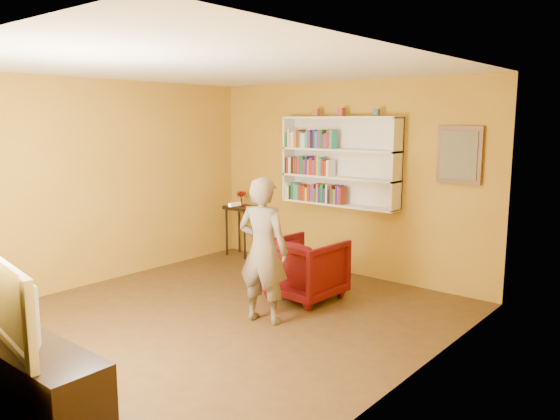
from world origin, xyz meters
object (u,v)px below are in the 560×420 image
object	(u,v)px
console_table	(242,215)
armchair	(306,268)
television	(25,303)
tv_cabinet	(31,380)
ruby_lustre	(241,195)
bookshelf	(342,162)
person	(263,250)

from	to	relation	value
console_table	armchair	size ratio (longest dim) A/B	0.98
armchair	television	size ratio (longest dim) A/B	0.75
armchair	tv_cabinet	bearing A→B (deg)	93.93
ruby_lustre	armchair	bearing A→B (deg)	-26.79
bookshelf	console_table	size ratio (longest dim) A/B	2.22
television	ruby_lustre	bearing A→B (deg)	125.25
armchair	television	distance (m)	3.48
television	bookshelf	bearing A→B (deg)	104.25
tv_cabinet	armchair	bearing A→B (deg)	91.20
ruby_lustre	tv_cabinet	world-z (taller)	ruby_lustre
tv_cabinet	television	distance (m)	0.59
bookshelf	console_table	world-z (taller)	bookshelf
tv_cabinet	console_table	bearing A→B (deg)	115.62
armchair	television	bearing A→B (deg)	93.93
ruby_lustre	television	distance (m)	4.99
bookshelf	television	bearing A→B (deg)	-85.38
bookshelf	armchair	distance (m)	1.75
console_table	person	bearing A→B (deg)	-41.78
ruby_lustre	armchair	xyz separation A→B (m)	(2.09, -1.05, -0.61)
tv_cabinet	television	world-z (taller)	television
console_table	person	world-z (taller)	person
tv_cabinet	television	size ratio (longest dim) A/B	1.39
person	console_table	bearing A→B (deg)	-54.71
bookshelf	tv_cabinet	world-z (taller)	bookshelf
bookshelf	console_table	xyz separation A→B (m)	(-1.78, -0.16, -0.92)
ruby_lustre	armchair	world-z (taller)	ruby_lustre
bookshelf	television	world-z (taller)	bookshelf
armchair	television	xyz separation A→B (m)	(0.07, -3.45, 0.49)
console_table	person	distance (m)	2.96
armchair	person	size ratio (longest dim) A/B	0.52
bookshelf	ruby_lustre	size ratio (longest dim) A/B	7.55
bookshelf	ruby_lustre	bearing A→B (deg)	-174.88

